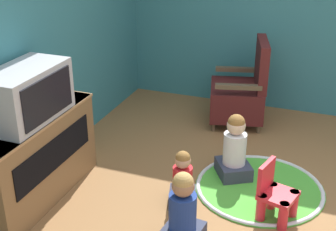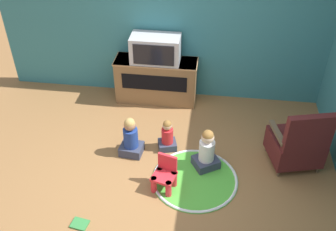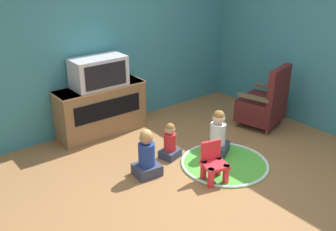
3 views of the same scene
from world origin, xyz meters
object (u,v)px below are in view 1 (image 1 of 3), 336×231
Objects in this scene: black_armchair at (241,93)px; yellow_kid_chair at (275,197)px; tv_cabinet at (34,157)px; child_watching_center at (183,181)px; child_watching_right at (235,150)px; television at (26,94)px; child_watching_left at (183,214)px.

yellow_kid_chair is (-1.73, -0.68, -0.17)m from black_armchair.
child_watching_center is at bearing -74.06° from tv_cabinet.
television is at bearing 90.09° from child_watching_right.
child_watching_center is at bearing 25.06° from child_watching_left.
child_watching_left is at bearing 141.35° from child_watching_right.
yellow_kid_chair is 0.76× the size of child_watching_right.
child_watching_left is at bearing -96.12° from tv_cabinet.
television is 1.92m from child_watching_right.
television is 1.26× the size of child_watching_left.
child_watching_left is (-0.15, -1.39, -0.71)m from television.
yellow_kid_chair is 0.83m from child_watching_left.
yellow_kid_chair is 0.70m from child_watching_right.
child_watching_center reaches higher than yellow_kid_chair.
child_watching_right is (1.08, -0.14, 0.01)m from child_watching_left.
black_armchair is 2.04× the size of yellow_kid_chair.
child_watching_center is (0.35, -1.22, -0.76)m from television.
tv_cabinet is at bearing 89.92° from child_watching_right.
child_watching_right is (0.93, -1.54, -0.11)m from tv_cabinet.
child_watching_right is at bearing -44.13° from child_watching_center.
tv_cabinet is 2.19× the size of child_watching_left.
black_armchair is 1.81m from child_watching_center.
tv_cabinet reaches higher than child_watching_center.
child_watching_left is 1.09m from child_watching_right.
child_watching_left reaches higher than child_watching_center.
black_armchair reaches higher than yellow_kid_chair.
tv_cabinet is 1.41m from child_watching_left.
child_watching_right is (0.58, -0.31, 0.06)m from child_watching_center.
child_watching_right is at bearing -1.20° from child_watching_left.
child_watching_right is (0.51, 0.46, 0.08)m from yellow_kid_chair.
television is at bearing -90.00° from tv_cabinet.
television is 2.59m from black_armchair.
child_watching_left is at bearing 148.54° from yellow_kid_chair.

